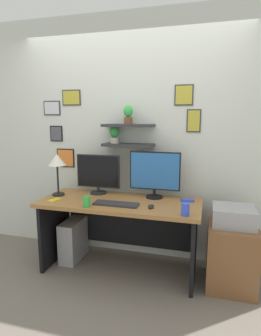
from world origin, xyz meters
The scene contains 15 objects.
ground_plane centered at (0.00, 0.00, 0.00)m, with size 8.00×8.00×0.00m, color #70665B.
back_wall_assembly centered at (0.00, 0.44, 1.35)m, with size 4.40×0.24×2.70m.
desk centered at (0.00, 0.06, 0.54)m, with size 1.63×0.68×0.75m.
monitor_left centered at (-0.32, 0.22, 0.98)m, with size 0.50×0.18×0.43m.
monitor_right centered at (0.32, 0.22, 1.01)m, with size 0.53×0.18×0.49m.
keyboard centered at (0.01, -0.14, 0.76)m, with size 0.44×0.14×0.02m, color #2D2D33.
computer_mouse centered at (0.35, -0.14, 0.77)m, with size 0.06×0.09×0.03m, color black.
desk_lamp centered at (-0.71, 0.02, 1.11)m, with size 0.19×0.19×0.45m.
cell_phone centered at (-0.65, -0.16, 0.76)m, with size 0.07×0.14×0.01m, color yellow.
pen_cup centered at (-0.25, -0.26, 0.80)m, with size 0.07×0.07×0.10m, color green.
scissors_tray centered at (0.66, 0.16, 0.76)m, with size 0.12×0.08×0.02m, color blue.
water_cup centered at (0.68, -0.26, 0.81)m, with size 0.07×0.07×0.11m, color blue.
drawer_cabinet centered at (1.10, 0.00, 0.30)m, with size 0.44×0.50×0.61m, color brown.
printer centered at (1.10, 0.00, 0.69)m, with size 0.38×0.34×0.17m, color #9E9EA3.
computer_tower_left centered at (-0.58, 0.07, 0.23)m, with size 0.18×0.40×0.45m, color #99999E.
Camera 1 is at (0.84, -2.64, 1.59)m, focal length 30.18 mm.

